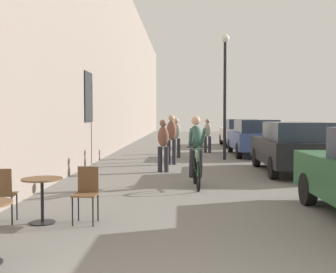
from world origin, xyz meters
name	(u,v)px	position (x,y,z in m)	size (l,w,h in m)	color
building_facade_left	(95,44)	(-3.45, 14.00, 4.58)	(0.54, 68.00, 9.16)	gray
cafe_table_mid	(42,191)	(-2.20, 3.92, 0.52)	(0.64, 0.64, 0.72)	black
cafe_chair_mid_toward_street	(87,190)	(-1.50, 4.00, 0.52)	(0.39, 0.39, 0.89)	black
cafe_chair_mid_toward_wall	(2,192)	(-2.80, 3.84, 0.52)	(0.44, 0.44, 0.89)	black
cyclist_on_bicycle	(196,153)	(0.36, 7.53, 0.81)	(0.52, 1.76, 1.74)	black
pedestrian_near	(163,143)	(-0.56, 10.05, 0.90)	(0.37, 0.28, 1.61)	#26262D
pedestrian_mid	(171,136)	(-0.36, 12.07, 0.99)	(0.36, 0.26, 1.76)	#26262D
pedestrian_far	(176,135)	(-0.23, 14.53, 0.92)	(0.36, 0.26, 1.63)	#26262D
pedestrian_furthest	(207,134)	(1.20, 16.86, 0.90)	(0.37, 0.28, 1.60)	#26262D
street_lamp	(225,80)	(1.69, 13.84, 3.11)	(0.32, 0.32, 4.90)	black
parked_car_second	(292,147)	(3.32, 10.00, 0.80)	(1.88, 4.34, 1.54)	black
parked_car_third	(254,137)	(3.12, 15.51, 0.81)	(1.88, 4.40, 1.56)	#384C84
parked_car_fourth	(239,132)	(3.23, 21.17, 0.80)	(1.89, 4.38, 1.55)	beige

